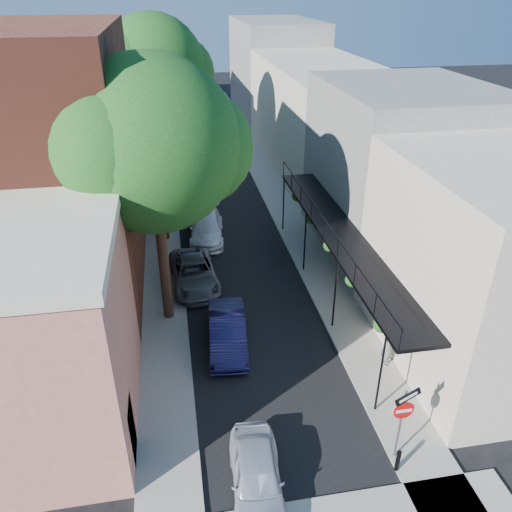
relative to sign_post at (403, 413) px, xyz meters
name	(u,v)px	position (x,y,z in m)	size (l,w,h in m)	color
ground	(307,501)	(-3.16, -0.97, -2.04)	(160.00, 160.00, 0.00)	black
road_surface	(211,170)	(-3.16, 29.03, -2.03)	(6.00, 64.00, 0.01)	black
sidewalk_left	(161,172)	(-7.16, 29.03, -1.98)	(2.00, 64.00, 0.12)	gray
sidewalk_right	(259,167)	(0.84, 29.03, -1.98)	(2.00, 64.00, 0.12)	gray
buildings_left	(80,117)	(-12.46, 27.79, 2.90)	(10.10, 59.10, 12.00)	tan
buildings_right	(323,112)	(5.83, 28.51, 2.39)	(9.80, 55.00, 10.00)	beige
sign_post	(403,413)	(0.00, 0.00, 0.00)	(0.89, 0.17, 2.99)	#595B60
bollard	(398,461)	(-0.16, -0.47, -1.52)	(0.14, 0.14, 0.80)	black
oak_near	(163,146)	(-6.53, 9.29, 5.84)	(7.48, 6.80, 11.42)	black
oak_mid	(162,119)	(-6.58, 17.26, 5.02)	(6.60, 6.00, 10.20)	black
oak_far	(160,69)	(-6.51, 26.30, 6.22)	(7.70, 7.00, 11.90)	black
parked_car_a	(257,477)	(-4.56, -0.38, -1.39)	(1.53, 3.79, 1.29)	#B4B9C7
parked_car_b	(228,332)	(-4.56, 6.62, -1.33)	(1.49, 4.27, 1.41)	#161440
parked_car_c	(194,273)	(-5.62, 11.68, -1.37)	(2.21, 4.80, 1.33)	#57585E
parked_car_d	(206,228)	(-4.56, 16.74, -1.35)	(1.93, 4.74, 1.37)	white
parked_car_e	(183,200)	(-5.76, 21.36, -1.37)	(1.57, 3.90, 1.33)	black
parked_car_f	(194,173)	(-4.68, 26.84, -1.43)	(1.28, 3.67, 1.21)	slate
parked_car_g	(192,157)	(-4.56, 31.04, -1.46)	(1.91, 4.13, 1.15)	gray
pedestrian	(388,346)	(1.44, 4.23, -1.03)	(0.65, 0.42, 1.77)	slate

